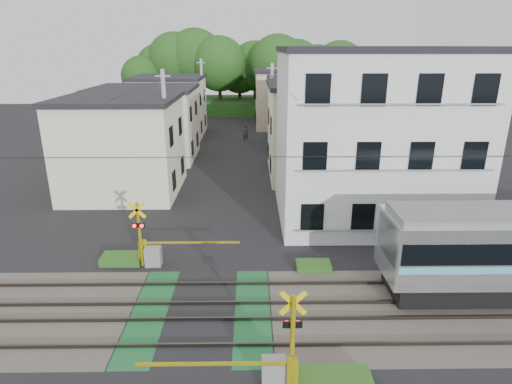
{
  "coord_description": "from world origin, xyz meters",
  "views": [
    {
      "loc": [
        1.86,
        -13.49,
        9.34
      ],
      "look_at": [
        2.09,
        5.0,
        2.98
      ],
      "focal_mm": 30.0,
      "sensor_mm": 36.0,
      "label": 1
    }
  ],
  "objects_px": {
    "crossing_signal_near": "(277,367)",
    "crossing_signal_far": "(151,251)",
    "pedestrian": "(245,133)",
    "apartment_block": "(372,136)"
  },
  "relations": [
    {
      "from": "pedestrian",
      "to": "apartment_block",
      "type": "bearing_deg",
      "value": 105.4
    },
    {
      "from": "crossing_signal_far",
      "to": "pedestrian",
      "type": "xyz_separation_m",
      "value": [
        3.91,
        26.43,
        0.11
      ]
    },
    {
      "from": "crossing_signal_near",
      "to": "crossing_signal_far",
      "type": "distance_m",
      "value": 8.95
    },
    {
      "from": "crossing_signal_near",
      "to": "pedestrian",
      "type": "relative_size",
      "value": 2.89
    },
    {
      "from": "crossing_signal_far",
      "to": "apartment_block",
      "type": "bearing_deg",
      "value": 27.78
    },
    {
      "from": "crossing_signal_near",
      "to": "pedestrian",
      "type": "height_order",
      "value": "crossing_signal_near"
    },
    {
      "from": "crossing_signal_far",
      "to": "apartment_block",
      "type": "xyz_separation_m",
      "value": [
        11.09,
        5.84,
        3.94
      ]
    },
    {
      "from": "apartment_block",
      "to": "pedestrian",
      "type": "height_order",
      "value": "apartment_block"
    },
    {
      "from": "crossing_signal_near",
      "to": "apartment_block",
      "type": "relative_size",
      "value": 0.46
    },
    {
      "from": "crossing_signal_near",
      "to": "apartment_block",
      "type": "height_order",
      "value": "apartment_block"
    }
  ]
}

